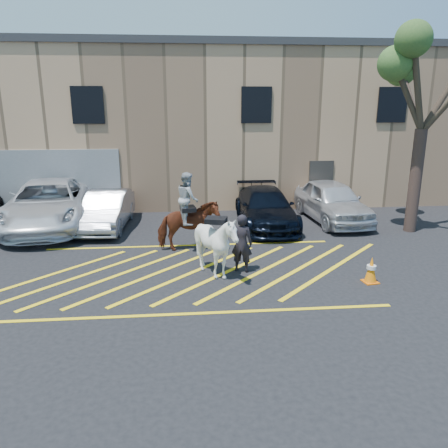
{
  "coord_description": "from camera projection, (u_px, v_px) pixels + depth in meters",
  "views": [
    {
      "loc": [
        -0.12,
        -12.0,
        4.76
      ],
      "look_at": [
        1.0,
        0.2,
        1.3
      ],
      "focal_mm": 35.0,
      "sensor_mm": 36.0,
      "label": 1
    }
  ],
  "objects": [
    {
      "name": "hatching_zone",
      "position": [
        191.0,
        273.0,
        12.52
      ],
      "size": [
        12.6,
        5.12,
        0.01
      ],
      "color": "yellow",
      "rests_on": "ground"
    },
    {
      "name": "mounted_bay",
      "position": [
        188.0,
        219.0,
        14.19
      ],
      "size": [
        2.08,
        1.19,
        2.6
      ],
      "color": "maroon",
      "rests_on": "ground"
    },
    {
      "name": "traffic_cone",
      "position": [
        371.0,
        270.0,
        11.79
      ],
      "size": [
        0.44,
        0.44,
        0.73
      ],
      "color": "#E76109",
      "rests_on": "ground"
    },
    {
      "name": "handler",
      "position": [
        242.0,
        243.0,
        12.44
      ],
      "size": [
        0.73,
        0.6,
        1.7
      ],
      "primitive_type": "imported",
      "rotation": [
        0.0,
        0.0,
        2.78
      ],
      "color": "black",
      "rests_on": "ground"
    },
    {
      "name": "car_silver_sedan",
      "position": [
        107.0,
        210.0,
        16.83
      ],
      "size": [
        1.71,
        4.37,
        1.42
      ],
      "primitive_type": "imported",
      "rotation": [
        0.0,
        0.0,
        -0.05
      ],
      "color": "#9396A1",
      "rests_on": "ground"
    },
    {
      "name": "saddled_white",
      "position": [
        216.0,
        245.0,
        12.07
      ],
      "size": [
        1.86,
        1.99,
        1.83
      ],
      "color": "silver",
      "rests_on": "ground"
    },
    {
      "name": "car_blue_suv",
      "position": [
        266.0,
        208.0,
        17.17
      ],
      "size": [
        2.02,
        4.95,
        1.43
      ],
      "primitive_type": "imported",
      "rotation": [
        0.0,
        0.0,
        0.0
      ],
      "color": "black",
      "rests_on": "ground"
    },
    {
      "name": "car_white_pickup",
      "position": [
        48.0,
        204.0,
        16.94
      ],
      "size": [
        3.71,
        6.75,
        1.79
      ],
      "primitive_type": "imported",
      "rotation": [
        0.0,
        0.0,
        0.12
      ],
      "color": "silver",
      "rests_on": "ground"
    },
    {
      "name": "ground",
      "position": [
        191.0,
        269.0,
        12.81
      ],
      "size": [
        90.0,
        90.0,
        0.0
      ],
      "primitive_type": "plane",
      "color": "black",
      "rests_on": "ground"
    },
    {
      "name": "warehouse",
      "position": [
        185.0,
        123.0,
        23.31
      ],
      "size": [
        32.42,
        10.2,
        7.3
      ],
      "color": "tan",
      "rests_on": "ground"
    },
    {
      "name": "tree",
      "position": [
        428.0,
        73.0,
        15.06
      ],
      "size": [
        3.99,
        4.37,
        7.31
      ],
      "color": "#402E27",
      "rests_on": "ground"
    },
    {
      "name": "car_white_suv",
      "position": [
        332.0,
        201.0,
        17.84
      ],
      "size": [
        2.35,
        4.97,
        1.64
      ],
      "primitive_type": "imported",
      "rotation": [
        0.0,
        0.0,
        0.09
      ],
      "color": "silver",
      "rests_on": "ground"
    }
  ]
}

